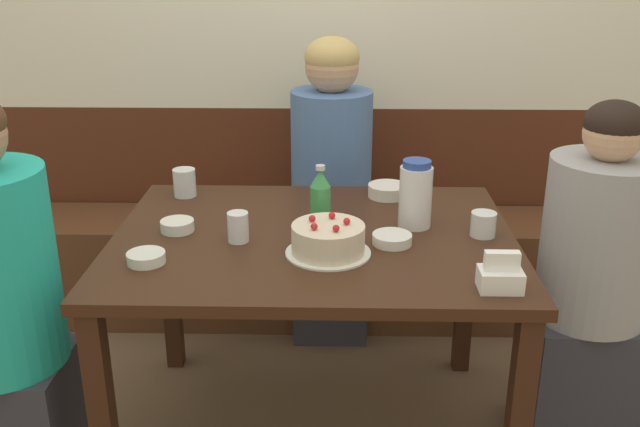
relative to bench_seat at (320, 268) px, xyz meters
The scene contains 16 objects.
back_wall 1.05m from the bench_seat, 90.00° to the left, with size 4.80×0.04×2.50m.
bench_seat is the anchor object (origin of this frame).
dining_table 0.93m from the bench_seat, 90.00° to the right, with size 1.21×0.92×0.73m.
birthday_cake 1.11m from the bench_seat, 87.29° to the right, with size 0.24×0.24×0.11m.
water_pitcher 1.01m from the bench_seat, 67.43° to the right, with size 0.10×0.10×0.21m.
soju_bottle 0.98m from the bench_seat, 88.58° to the right, with size 0.06×0.06×0.20m.
napkin_holder 1.39m from the bench_seat, 67.66° to the right, with size 0.11×0.08×0.11m.
bowl_soup_white 1.25m from the bench_seat, 113.63° to the right, with size 0.11×0.11×0.03m.
bowl_rice_small 1.05m from the bench_seat, 117.38° to the right, with size 0.10×0.10×0.03m.
bowl_side_dish 0.75m from the bench_seat, 62.54° to the right, with size 0.14×0.14×0.04m.
bowl_sauce_shallow 1.06m from the bench_seat, 75.42° to the right, with size 0.12×0.12×0.03m.
glass_water_tall 1.11m from the bench_seat, 58.20° to the right, with size 0.08×0.08×0.07m.
glass_tumbler_short 0.86m from the bench_seat, 133.58° to the right, with size 0.08×0.08×0.10m.
glass_shot_small 1.06m from the bench_seat, 104.02° to the right, with size 0.06×0.06×0.09m.
person_teal_shirt 0.39m from the bench_seat, 66.07° to the right, with size 0.32×0.34×1.23m.
person_pale_blue_shirt 1.23m from the bench_seat, 42.88° to the right, with size 0.34×0.34×1.14m.
Camera 1 is at (0.07, -2.00, 1.56)m, focal length 40.00 mm.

